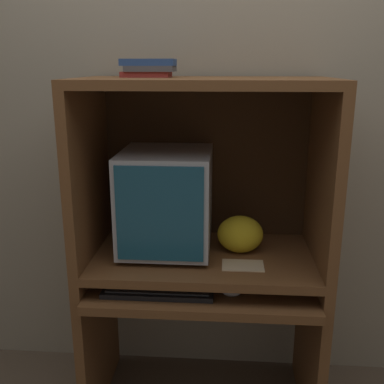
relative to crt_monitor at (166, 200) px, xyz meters
name	(u,v)px	position (x,y,z in m)	size (l,w,h in m)	color
wall_back	(208,114)	(0.16, 0.29, 0.33)	(6.00, 0.06, 2.60)	gray
desk_base	(202,329)	(0.16, -0.08, -0.56)	(1.00, 0.58, 0.65)	brown
desk_monitor_shelf	(203,259)	(0.16, -0.04, -0.25)	(1.00, 0.54, 0.10)	brown
hutch_upper	(204,143)	(0.16, 0.00, 0.25)	(1.00, 0.54, 0.73)	brown
crt_monitor	(166,200)	(0.00, 0.00, 0.00)	(0.37, 0.42, 0.43)	#B2B2B7
keyboard	(159,289)	(-0.01, -0.20, -0.31)	(0.44, 0.16, 0.03)	black
mouse	(232,292)	(0.28, -0.21, -0.31)	(0.07, 0.05, 0.03)	#B7B7B7
snack_bag	(240,234)	(0.32, -0.01, -0.14)	(0.19, 0.15, 0.16)	gold
book_stack	(149,68)	(-0.06, 0.02, 0.54)	(0.21, 0.16, 0.07)	maroon
paper_card	(243,265)	(0.32, -0.15, -0.22)	(0.17, 0.11, 0.00)	#CCB28C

